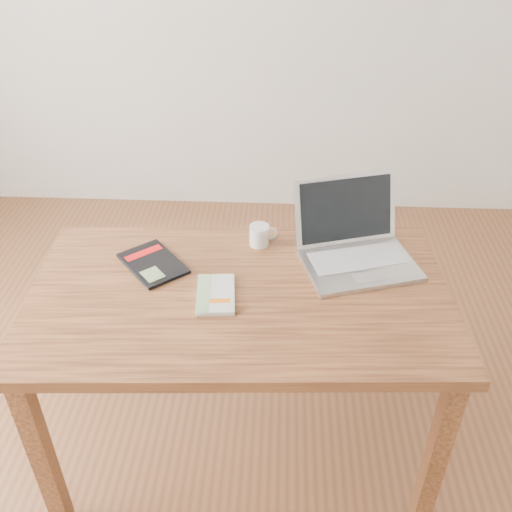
{
  "coord_description": "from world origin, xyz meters",
  "views": [
    {
      "loc": [
        0.3,
        -1.32,
        1.9
      ],
      "look_at": [
        0.22,
        0.18,
        0.85
      ],
      "focal_mm": 40.0,
      "sensor_mm": 36.0,
      "label": 1
    }
  ],
  "objects_px": {
    "white_guidebook": "(216,294)",
    "laptop": "(355,245)",
    "desk": "(240,313)",
    "coffee_mug": "(260,235)",
    "black_guidebook": "(153,263)"
  },
  "relations": [
    {
      "from": "white_guidebook",
      "to": "black_guidebook",
      "type": "relative_size",
      "value": 0.72
    },
    {
      "from": "white_guidebook",
      "to": "coffee_mug",
      "type": "bearing_deg",
      "value": 62.26
    },
    {
      "from": "desk",
      "to": "laptop",
      "type": "bearing_deg",
      "value": 25.48
    },
    {
      "from": "desk",
      "to": "white_guidebook",
      "type": "relative_size",
      "value": 6.81
    },
    {
      "from": "black_guidebook",
      "to": "coffee_mug",
      "type": "bearing_deg",
      "value": -17.77
    },
    {
      "from": "desk",
      "to": "laptop",
      "type": "xyz_separation_m",
      "value": [
        0.38,
        0.21,
        0.14
      ]
    },
    {
      "from": "white_guidebook",
      "to": "black_guidebook",
      "type": "height_order",
      "value": "white_guidebook"
    },
    {
      "from": "white_guidebook",
      "to": "coffee_mug",
      "type": "distance_m",
      "value": 0.33
    },
    {
      "from": "white_guidebook",
      "to": "black_guidebook",
      "type": "bearing_deg",
      "value": 140.69
    },
    {
      "from": "laptop",
      "to": "coffee_mug",
      "type": "relative_size",
      "value": 4.38
    },
    {
      "from": "desk",
      "to": "laptop",
      "type": "height_order",
      "value": "laptop"
    },
    {
      "from": "desk",
      "to": "coffee_mug",
      "type": "relative_size",
      "value": 13.6
    },
    {
      "from": "white_guidebook",
      "to": "laptop",
      "type": "distance_m",
      "value": 0.52
    },
    {
      "from": "white_guidebook",
      "to": "coffee_mug",
      "type": "xyz_separation_m",
      "value": [
        0.13,
        0.31,
        0.03
      ]
    },
    {
      "from": "desk",
      "to": "black_guidebook",
      "type": "bearing_deg",
      "value": 153.85
    }
  ]
}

